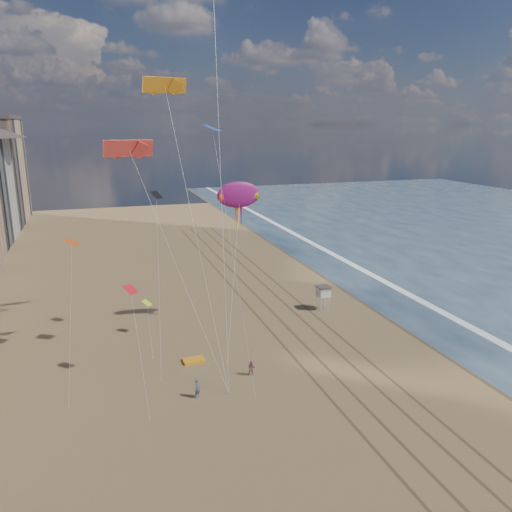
{
  "coord_description": "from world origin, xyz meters",
  "views": [
    {
      "loc": [
        -20.55,
        -28.7,
        24.65
      ],
      "look_at": [
        -2.79,
        26.0,
        9.5
      ],
      "focal_mm": 35.0,
      "sensor_mm": 36.0,
      "label": 1
    }
  ],
  "objects_px": {
    "lifeguard_stand": "(323,292)",
    "grounded_kite": "(194,360)",
    "show_kite": "(238,195)",
    "kite_flyer_b": "(251,368)",
    "kite_flyer_a": "(198,388)"
  },
  "relations": [
    {
      "from": "show_kite",
      "to": "kite_flyer_b",
      "type": "xyz_separation_m",
      "value": [
        -2.7,
        -13.6,
        -15.7
      ]
    },
    {
      "from": "show_kite",
      "to": "kite_flyer_a",
      "type": "xyz_separation_m",
      "value": [
        -8.73,
        -16.06,
        -15.57
      ]
    },
    {
      "from": "grounded_kite",
      "to": "show_kite",
      "type": "distance_m",
      "value": 20.07
    },
    {
      "from": "lifeguard_stand",
      "to": "kite_flyer_a",
      "type": "height_order",
      "value": "lifeguard_stand"
    },
    {
      "from": "lifeguard_stand",
      "to": "grounded_kite",
      "type": "xyz_separation_m",
      "value": [
        -20.0,
        -9.99,
        -2.44
      ]
    },
    {
      "from": "kite_flyer_a",
      "to": "kite_flyer_b",
      "type": "xyz_separation_m",
      "value": [
        6.03,
        2.45,
        -0.13
      ]
    },
    {
      "from": "lifeguard_stand",
      "to": "kite_flyer_b",
      "type": "distance_m",
      "value": 21.24
    },
    {
      "from": "lifeguard_stand",
      "to": "grounded_kite",
      "type": "relative_size",
      "value": 1.46
    },
    {
      "from": "show_kite",
      "to": "kite_flyer_b",
      "type": "distance_m",
      "value": 20.95
    },
    {
      "from": "grounded_kite",
      "to": "kite_flyer_b",
      "type": "relative_size",
      "value": 1.41
    },
    {
      "from": "lifeguard_stand",
      "to": "show_kite",
      "type": "relative_size",
      "value": 0.17
    },
    {
      "from": "kite_flyer_b",
      "to": "kite_flyer_a",
      "type": "bearing_deg",
      "value": -136.93
    },
    {
      "from": "show_kite",
      "to": "kite_flyer_a",
      "type": "bearing_deg",
      "value": -118.52
    },
    {
      "from": "show_kite",
      "to": "grounded_kite",
      "type": "bearing_deg",
      "value": -131.43
    },
    {
      "from": "grounded_kite",
      "to": "kite_flyer_a",
      "type": "xyz_separation_m",
      "value": [
        -1.06,
        -7.37,
        0.81
      ]
    }
  ]
}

